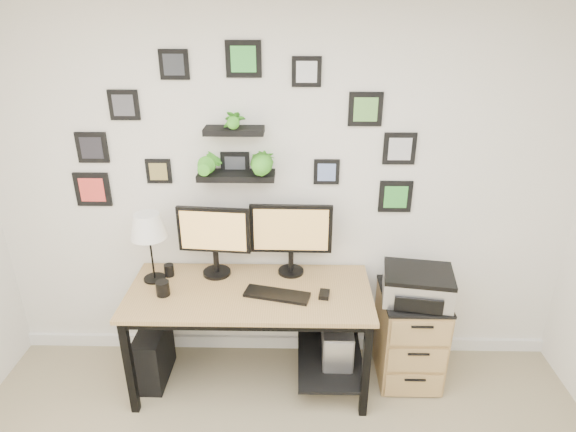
{
  "coord_description": "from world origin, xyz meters",
  "views": [
    {
      "loc": [
        0.09,
        -1.05,
        2.48
      ],
      "look_at": [
        0.04,
        1.83,
        1.2
      ],
      "focal_mm": 30.0,
      "sensor_mm": 36.0,
      "label": 1
    }
  ],
  "objects_px": {
    "file_cabinet": "(409,335)",
    "printer": "(417,285)",
    "monitor_left": "(214,236)",
    "desk": "(256,303)",
    "pc_tower_black": "(154,354)",
    "pc_tower_grey": "(336,347)",
    "table_lamp": "(148,228)",
    "mug": "(163,288)",
    "monitor_right": "(291,234)"
  },
  "relations": [
    {
      "from": "desk",
      "to": "mug",
      "type": "bearing_deg",
      "value": -170.74
    },
    {
      "from": "desk",
      "to": "monitor_left",
      "type": "relative_size",
      "value": 3.19
    },
    {
      "from": "monitor_left",
      "to": "pc_tower_grey",
      "type": "bearing_deg",
      "value": -8.08
    },
    {
      "from": "monitor_left",
      "to": "pc_tower_grey",
      "type": "xyz_separation_m",
      "value": [
        0.84,
        -0.12,
        -0.81
      ]
    },
    {
      "from": "table_lamp",
      "to": "mug",
      "type": "xyz_separation_m",
      "value": [
        0.11,
        -0.19,
        -0.34
      ]
    },
    {
      "from": "monitor_right",
      "to": "monitor_left",
      "type": "bearing_deg",
      "value": -176.86
    },
    {
      "from": "monitor_left",
      "to": "pc_tower_grey",
      "type": "height_order",
      "value": "monitor_left"
    },
    {
      "from": "monitor_left",
      "to": "table_lamp",
      "type": "xyz_separation_m",
      "value": [
        -0.41,
        -0.07,
        0.1
      ]
    },
    {
      "from": "desk",
      "to": "monitor_left",
      "type": "bearing_deg",
      "value": 149.22
    },
    {
      "from": "desk",
      "to": "pc_tower_grey",
      "type": "height_order",
      "value": "desk"
    },
    {
      "from": "mug",
      "to": "file_cabinet",
      "type": "distance_m",
      "value": 1.73
    },
    {
      "from": "pc_tower_grey",
      "to": "monitor_left",
      "type": "bearing_deg",
      "value": 171.92
    },
    {
      "from": "pc_tower_black",
      "to": "file_cabinet",
      "type": "distance_m",
      "value": 1.81
    },
    {
      "from": "desk",
      "to": "monitor_left",
      "type": "distance_m",
      "value": 0.53
    },
    {
      "from": "monitor_left",
      "to": "printer",
      "type": "relative_size",
      "value": 1.02
    },
    {
      "from": "desk",
      "to": "monitor_right",
      "type": "xyz_separation_m",
      "value": [
        0.23,
        0.2,
        0.43
      ]
    },
    {
      "from": "table_lamp",
      "to": "pc_tower_grey",
      "type": "height_order",
      "value": "table_lamp"
    },
    {
      "from": "table_lamp",
      "to": "desk",
      "type": "bearing_deg",
      "value": -7.69
    },
    {
      "from": "pc_tower_black",
      "to": "monitor_left",
      "type": "bearing_deg",
      "value": 23.5
    },
    {
      "from": "desk",
      "to": "pc_tower_black",
      "type": "relative_size",
      "value": 3.92
    },
    {
      "from": "desk",
      "to": "pc_tower_black",
      "type": "height_order",
      "value": "desk"
    },
    {
      "from": "mug",
      "to": "printer",
      "type": "distance_m",
      "value": 1.66
    },
    {
      "from": "table_lamp",
      "to": "pc_tower_black",
      "type": "bearing_deg",
      "value": -107.07
    },
    {
      "from": "pc_tower_grey",
      "to": "mug",
      "type": "bearing_deg",
      "value": -172.84
    },
    {
      "from": "mug",
      "to": "printer",
      "type": "bearing_deg",
      "value": 3.8
    },
    {
      "from": "monitor_right",
      "to": "table_lamp",
      "type": "bearing_deg",
      "value": -173.7
    },
    {
      "from": "pc_tower_black",
      "to": "file_cabinet",
      "type": "xyz_separation_m",
      "value": [
        1.81,
        0.08,
        0.13
      ]
    },
    {
      "from": "desk",
      "to": "pc_tower_grey",
      "type": "bearing_deg",
      "value": 4.94
    },
    {
      "from": "table_lamp",
      "to": "printer",
      "type": "relative_size",
      "value": 0.99
    },
    {
      "from": "mug",
      "to": "pc_tower_black",
      "type": "bearing_deg",
      "value": 152.79
    },
    {
      "from": "desk",
      "to": "table_lamp",
      "type": "relative_size",
      "value": 3.29
    },
    {
      "from": "table_lamp",
      "to": "pc_tower_grey",
      "type": "xyz_separation_m",
      "value": [
        1.26,
        -0.05,
        -0.91
      ]
    },
    {
      "from": "table_lamp",
      "to": "file_cabinet",
      "type": "bearing_deg",
      "value": -1.16
    },
    {
      "from": "file_cabinet",
      "to": "monitor_left",
      "type": "bearing_deg",
      "value": 175.36
    },
    {
      "from": "monitor_left",
      "to": "file_cabinet",
      "type": "bearing_deg",
      "value": -4.64
    },
    {
      "from": "pc_tower_grey",
      "to": "printer",
      "type": "bearing_deg",
      "value": -3.79
    },
    {
      "from": "monitor_left",
      "to": "monitor_right",
      "type": "xyz_separation_m",
      "value": [
        0.52,
        0.03,
        0.01
      ]
    },
    {
      "from": "monitor_left",
      "to": "mug",
      "type": "bearing_deg",
      "value": -139.1
    },
    {
      "from": "printer",
      "to": "table_lamp",
      "type": "bearing_deg",
      "value": 177.43
    },
    {
      "from": "desk",
      "to": "printer",
      "type": "height_order",
      "value": "printer"
    },
    {
      "from": "pc_tower_grey",
      "to": "printer",
      "type": "height_order",
      "value": "printer"
    },
    {
      "from": "desk",
      "to": "monitor_right",
      "type": "relative_size",
      "value": 2.89
    },
    {
      "from": "monitor_left",
      "to": "printer",
      "type": "bearing_deg",
      "value": -6.47
    },
    {
      "from": "monitor_right",
      "to": "pc_tower_grey",
      "type": "distance_m",
      "value": 0.9
    },
    {
      "from": "desk",
      "to": "printer",
      "type": "bearing_deg",
      "value": 0.78
    },
    {
      "from": "file_cabinet",
      "to": "printer",
      "type": "distance_m",
      "value": 0.44
    },
    {
      "from": "mug",
      "to": "table_lamp",
      "type": "bearing_deg",
      "value": 119.9
    },
    {
      "from": "monitor_left",
      "to": "mug",
      "type": "xyz_separation_m",
      "value": [
        -0.3,
        -0.26,
        -0.24
      ]
    },
    {
      "from": "table_lamp",
      "to": "pc_tower_grey",
      "type": "distance_m",
      "value": 1.55
    },
    {
      "from": "printer",
      "to": "desk",
      "type": "bearing_deg",
      "value": -179.22
    }
  ]
}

